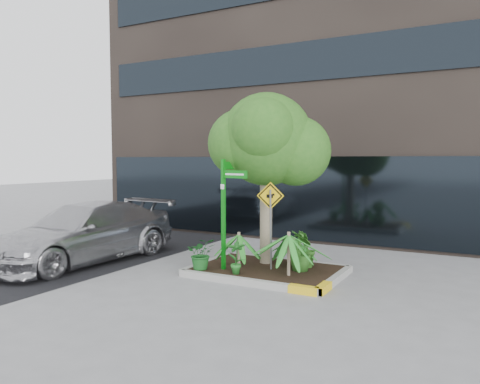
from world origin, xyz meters
The scene contains 15 objects.
ground centered at (0.00, 0.00, 0.00)m, with size 80.00×80.00×0.00m, color gray.
asphalt_road centered at (-6.50, 0.00, 0.01)m, with size 7.00×80.00×0.01m, color black.
building centered at (0.50, 8.50, 7.50)m, with size 18.00×8.00×15.00m, color #2D2621.
planter centered at (0.23, 0.27, 0.10)m, with size 3.35×2.36×0.15m.
tree centered at (-0.04, 0.76, 3.08)m, with size 2.81×2.49×4.21m.
palm_front centered at (0.90, -0.13, 1.02)m, with size 1.05×1.05×1.16m.
palm_left centered at (-0.40, 0.06, 0.90)m, with size 0.90×0.90×1.00m.
palm_back centered at (0.64, 0.82, 0.76)m, with size 0.74×0.74×0.82m.
parked_car centered at (-4.46, -0.75, 0.75)m, with size 2.10×5.16×1.50m, color #ABAAAF.
shrub_a centered at (-1.03, -0.55, 0.51)m, with size 0.64×0.64×0.71m, color #17511C.
shrub_b centered at (0.96, 0.40, 0.59)m, with size 0.50×0.50×0.89m, color #285E1C.
shrub_c centered at (-0.13, -0.55, 0.52)m, with size 0.39×0.39×0.74m, color #216C23.
shrub_d centered at (0.99, 0.72, 0.58)m, with size 0.47×0.47×0.86m, color #285F1B.
street_sign_post centered at (-0.54, -0.26, 1.62)m, with size 0.75×0.90×2.62m.
cattle_sign centered at (0.38, 0.08, 1.48)m, with size 0.58×0.24×1.97m.
Camera 1 is at (4.67, -9.23, 2.61)m, focal length 35.00 mm.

